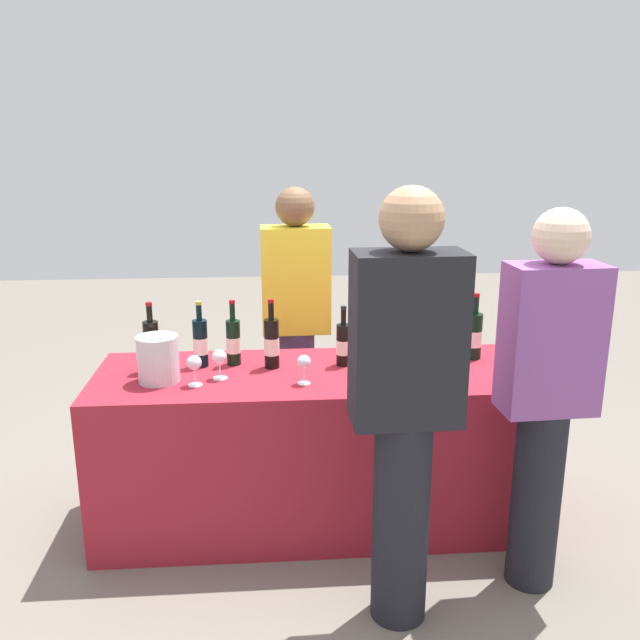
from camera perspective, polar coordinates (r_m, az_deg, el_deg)
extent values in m
plane|color=slate|center=(3.50, 0.00, -16.40)|extent=(12.00, 12.00, 0.00)
cube|color=maroon|center=(3.31, 0.00, -10.69)|extent=(2.11, 0.71, 0.78)
cylinder|color=black|center=(3.23, -14.13, -2.18)|extent=(0.07, 0.07, 0.24)
cylinder|color=black|center=(3.19, -14.31, 0.52)|extent=(0.03, 0.03, 0.08)
cylinder|color=maroon|center=(3.18, -14.37, 1.33)|extent=(0.03, 0.03, 0.02)
cylinder|color=silver|center=(3.23, -14.11, -2.38)|extent=(0.07, 0.07, 0.08)
cylinder|color=black|center=(3.25, -10.13, -1.97)|extent=(0.07, 0.07, 0.23)
cylinder|color=black|center=(3.20, -10.26, 0.63)|extent=(0.03, 0.03, 0.08)
cylinder|color=gold|center=(3.19, -10.30, 1.43)|extent=(0.03, 0.03, 0.02)
cylinder|color=silver|center=(3.25, -10.13, -2.16)|extent=(0.07, 0.07, 0.08)
cylinder|color=black|center=(3.25, -7.38, -1.92)|extent=(0.07, 0.07, 0.22)
cylinder|color=black|center=(3.21, -7.47, 0.67)|extent=(0.03, 0.03, 0.08)
cylinder|color=maroon|center=(3.20, -7.50, 1.54)|extent=(0.03, 0.03, 0.02)
cylinder|color=silver|center=(3.25, -7.37, -2.10)|extent=(0.07, 0.07, 0.08)
cylinder|color=black|center=(3.18, -4.13, -2.03)|extent=(0.07, 0.07, 0.24)
cylinder|color=black|center=(3.14, -4.19, 0.75)|extent=(0.03, 0.03, 0.08)
cylinder|color=maroon|center=(3.13, -4.21, 1.62)|extent=(0.03, 0.03, 0.02)
cylinder|color=silver|center=(3.19, -4.13, -2.23)|extent=(0.07, 0.07, 0.08)
cylinder|color=black|center=(3.22, 1.99, -2.14)|extent=(0.07, 0.07, 0.20)
cylinder|color=black|center=(3.18, 2.02, 0.25)|extent=(0.03, 0.03, 0.08)
cylinder|color=black|center=(3.17, 2.02, 1.05)|extent=(0.03, 0.03, 0.02)
cylinder|color=silver|center=(3.22, 1.99, -2.31)|extent=(0.07, 0.07, 0.07)
cylinder|color=black|center=(3.30, 4.75, -1.66)|extent=(0.07, 0.07, 0.21)
cylinder|color=black|center=(3.26, 4.81, 0.71)|extent=(0.03, 0.03, 0.07)
cylinder|color=black|center=(3.25, 4.83, 1.47)|extent=(0.03, 0.03, 0.02)
cylinder|color=silver|center=(3.30, 4.75, -1.83)|extent=(0.08, 0.08, 0.07)
cylinder|color=black|center=(3.33, 9.37, -1.73)|extent=(0.07, 0.07, 0.20)
cylinder|color=black|center=(3.29, 9.48, 0.63)|extent=(0.02, 0.02, 0.08)
cylinder|color=maroon|center=(3.28, 9.52, 1.47)|extent=(0.03, 0.03, 0.02)
cylinder|color=silver|center=(3.33, 9.37, -1.90)|extent=(0.07, 0.07, 0.07)
cylinder|color=black|center=(3.40, 12.97, -1.35)|extent=(0.08, 0.08, 0.23)
cylinder|color=black|center=(3.35, 13.13, 1.23)|extent=(0.03, 0.03, 0.09)
cylinder|color=maroon|center=(3.34, 13.18, 2.07)|extent=(0.03, 0.03, 0.02)
cylinder|color=silver|center=(3.40, 12.95, -1.53)|extent=(0.08, 0.08, 0.08)
cylinder|color=silver|center=(3.04, -10.56, -5.46)|extent=(0.06, 0.06, 0.00)
cylinder|color=silver|center=(3.02, -10.60, -4.78)|extent=(0.01, 0.01, 0.07)
sphere|color=silver|center=(3.00, -10.66, -3.58)|extent=(0.07, 0.07, 0.07)
sphere|color=#590C19|center=(3.00, -10.65, -3.79)|extent=(0.04, 0.04, 0.04)
cylinder|color=silver|center=(3.10, -8.48, -4.92)|extent=(0.07, 0.07, 0.00)
cylinder|color=silver|center=(3.09, -8.51, -4.26)|extent=(0.01, 0.01, 0.07)
sphere|color=silver|center=(3.07, -8.56, -3.11)|extent=(0.07, 0.07, 0.07)
cylinder|color=silver|center=(3.01, -1.36, -5.41)|extent=(0.06, 0.06, 0.00)
cylinder|color=silver|center=(2.99, -1.37, -4.73)|extent=(0.01, 0.01, 0.07)
sphere|color=silver|center=(2.97, -1.38, -3.58)|extent=(0.06, 0.06, 0.06)
sphere|color=#590C19|center=(2.97, -1.37, -3.78)|extent=(0.03, 0.03, 0.03)
cylinder|color=silver|center=(3.09, 3.66, -4.87)|extent=(0.06, 0.06, 0.00)
cylinder|color=silver|center=(3.07, 3.67, -4.16)|extent=(0.01, 0.01, 0.08)
sphere|color=silver|center=(3.05, 3.69, -2.88)|extent=(0.07, 0.07, 0.07)
cylinder|color=silver|center=(3.07, 5.90, -5.04)|extent=(0.06, 0.06, 0.00)
cylinder|color=silver|center=(3.06, 5.91, -4.40)|extent=(0.01, 0.01, 0.07)
sphere|color=silver|center=(3.03, 5.95, -3.21)|extent=(0.07, 0.07, 0.07)
sphere|color=#590C19|center=(3.04, 5.94, -3.43)|extent=(0.04, 0.04, 0.04)
cylinder|color=silver|center=(3.21, 11.12, -4.35)|extent=(0.06, 0.06, 0.00)
cylinder|color=silver|center=(3.20, 11.15, -3.78)|extent=(0.01, 0.01, 0.06)
sphere|color=silver|center=(3.18, 11.21, -2.68)|extent=(0.07, 0.07, 0.07)
cylinder|color=silver|center=(3.09, -13.60, -3.24)|extent=(0.19, 0.19, 0.21)
cylinder|color=#3F3351|center=(3.91, -1.99, -6.43)|extent=(0.21, 0.21, 0.78)
cube|color=yellow|center=(3.71, -2.08, 3.45)|extent=(0.38, 0.22, 0.59)
sphere|color=brown|center=(3.65, -2.15, 9.61)|extent=(0.21, 0.21, 0.21)
cylinder|color=black|center=(2.70, 6.88, -16.57)|extent=(0.22, 0.22, 0.83)
cube|color=black|center=(2.40, 7.43, -1.60)|extent=(0.40, 0.23, 0.63)
sphere|color=tan|center=(2.31, 7.80, 8.54)|extent=(0.23, 0.23, 0.23)
cylinder|color=black|center=(3.02, 17.90, -14.18)|extent=(0.20, 0.20, 0.79)
cube|color=#8C4C99|center=(2.75, 19.07, -1.55)|extent=(0.38, 0.22, 0.59)
sphere|color=beige|center=(2.67, 19.82, 6.74)|extent=(0.21, 0.21, 0.21)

